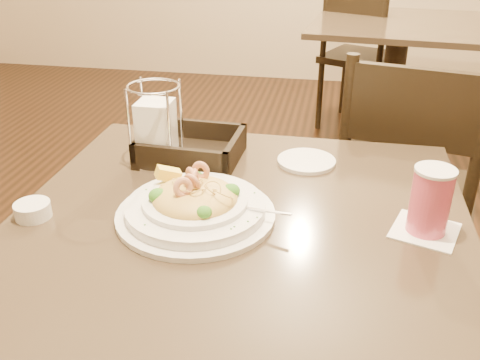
% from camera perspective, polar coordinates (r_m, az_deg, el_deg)
% --- Properties ---
extents(main_table, '(0.90, 0.90, 0.74)m').
position_cam_1_polar(main_table, '(1.18, -0.19, -14.06)').
color(main_table, black).
rests_on(main_table, ground).
extents(background_table, '(0.99, 0.99, 0.74)m').
position_cam_1_polar(background_table, '(3.14, 16.16, 11.73)').
color(background_table, black).
rests_on(background_table, ground).
extents(dining_chair_near, '(0.50, 0.50, 0.93)m').
position_cam_1_polar(dining_chair_near, '(1.77, 17.26, -0.65)').
color(dining_chair_near, black).
rests_on(dining_chair_near, ground).
extents(dining_chair_far, '(0.55, 0.55, 0.93)m').
position_cam_1_polar(dining_chair_far, '(3.43, 12.59, 13.23)').
color(dining_chair_far, black).
rests_on(dining_chair_far, ground).
extents(pasta_bowl, '(0.35, 0.31, 0.10)m').
position_cam_1_polar(pasta_bowl, '(1.05, -4.80, -2.58)').
color(pasta_bowl, white).
rests_on(pasta_bowl, main_table).
extents(drink_glass, '(0.15, 0.15, 0.13)m').
position_cam_1_polar(drink_glass, '(1.04, 19.64, -2.15)').
color(drink_glass, white).
rests_on(drink_glass, main_table).
extents(bread_basket, '(0.24, 0.20, 0.06)m').
position_cam_1_polar(bread_basket, '(1.30, -5.24, 3.21)').
color(bread_basket, black).
rests_on(bread_basket, main_table).
extents(napkin_caddy, '(0.12, 0.12, 0.19)m').
position_cam_1_polar(napkin_caddy, '(1.26, -8.90, 5.26)').
color(napkin_caddy, silver).
rests_on(napkin_caddy, main_table).
extents(side_plate, '(0.18, 0.18, 0.01)m').
position_cam_1_polar(side_plate, '(1.29, 7.10, 2.03)').
color(side_plate, white).
rests_on(side_plate, main_table).
extents(butter_ramekin, '(0.08, 0.08, 0.03)m').
position_cam_1_polar(butter_ramekin, '(1.13, -21.24, -3.02)').
color(butter_ramekin, white).
rests_on(butter_ramekin, main_table).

